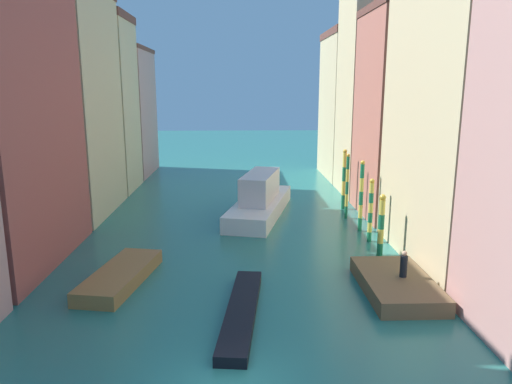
{
  "coord_description": "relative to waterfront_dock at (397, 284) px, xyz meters",
  "views": [
    {
      "loc": [
        0.38,
        -14.51,
        10.08
      ],
      "look_at": [
        1.71,
        24.73,
        1.5
      ],
      "focal_mm": 33.52,
      "sensor_mm": 36.0,
      "label": 1
    }
  ],
  "objects": [
    {
      "name": "motorboat_0",
      "position": [
        -14.2,
        1.65,
        -0.03
      ],
      "size": [
        3.41,
        6.9,
        0.75
      ],
      "color": "olive",
      "rests_on": "ground"
    },
    {
      "name": "mooring_pole_4",
      "position": [
        0.88,
        16.9,
        2.2
      ],
      "size": [
        0.35,
        0.35,
        5.1
      ],
      "color": "#197247",
      "rests_on": "ground"
    },
    {
      "name": "mooring_pole_3",
      "position": [
        0.48,
        13.9,
        2.21
      ],
      "size": [
        0.27,
        0.27,
        5.14
      ],
      "color": "#197247",
      "rests_on": "ground"
    },
    {
      "name": "mooring_pole_1",
      "position": [
        0.77,
        8.06,
        1.79
      ],
      "size": [
        0.33,
        0.33,
        4.29
      ],
      "color": "#197247",
      "rests_on": "ground"
    },
    {
      "name": "person_on_dock",
      "position": [
        0.3,
        0.02,
        1.03
      ],
      "size": [
        0.36,
        0.36,
        1.36
      ],
      "color": "black",
      "rests_on": "waterfront_dock"
    },
    {
      "name": "building_right_4",
      "position": [
        5.43,
        32.43,
        7.76
      ],
      "size": [
        7.07,
        10.54,
        16.29
      ],
      "color": "beige",
      "rests_on": "ground"
    },
    {
      "name": "waterfront_dock",
      "position": [
        0.0,
        0.0,
        0.0
      ],
      "size": [
        3.33,
        6.05,
        0.8
      ],
      "color": "brown",
      "rests_on": "ground"
    },
    {
      "name": "building_left_3",
      "position": [
        -21.88,
        25.79,
        8.14
      ],
      "size": [
        7.07,
        7.3,
        17.04
      ],
      "color": "beige",
      "rests_on": "ground"
    },
    {
      "name": "building_left_2",
      "position": [
        -21.88,
        16.45,
        8.64
      ],
      "size": [
        7.07,
        10.78,
        18.06
      ],
      "color": "beige",
      "rests_on": "ground"
    },
    {
      "name": "building_right_1",
      "position": [
        5.43,
        4.67,
        7.88
      ],
      "size": [
        7.07,
        11.74,
        16.53
      ],
      "color": "beige",
      "rests_on": "ground"
    },
    {
      "name": "ground_plane",
      "position": [
        -8.22,
        16.77,
        -0.4
      ],
      "size": [
        154.0,
        154.0,
        0.0
      ],
      "primitive_type": "plane",
      "color": "#28756B"
    },
    {
      "name": "building_right_2",
      "position": [
        5.43,
        15.09,
        7.72
      ],
      "size": [
        7.07,
        8.29,
        16.22
      ],
      "color": "#C6705B",
      "rests_on": "ground"
    },
    {
      "name": "gondola_black",
      "position": [
        -7.82,
        -2.35,
        -0.16
      ],
      "size": [
        2.16,
        8.49,
        0.47
      ],
      "color": "black",
      "rests_on": "ground"
    },
    {
      "name": "mooring_pole_0",
      "position": [
        0.6,
        5.02,
        1.62
      ],
      "size": [
        0.39,
        0.39,
        3.92
      ],
      "color": "#197247",
      "rests_on": "ground"
    },
    {
      "name": "vaporetto_white",
      "position": [
        -6.24,
        15.26,
        0.86
      ],
      "size": [
        6.08,
        12.5,
        3.43
      ],
      "color": "white",
      "rests_on": "ground"
    },
    {
      "name": "mooring_pole_2",
      "position": [
        0.73,
        10.47,
        2.21
      ],
      "size": [
        0.31,
        0.31,
        5.13
      ],
      "color": "#197247",
      "rests_on": "ground"
    },
    {
      "name": "building_left_4",
      "position": [
        -21.88,
        34.85,
        6.92
      ],
      "size": [
        7.07,
        10.2,
        14.62
      ],
      "color": "tan",
      "rests_on": "ground"
    },
    {
      "name": "building_right_3",
      "position": [
        5.43,
        23.26,
        10.56
      ],
      "size": [
        7.07,
        7.7,
        21.89
      ],
      "color": "beige",
      "rests_on": "ground"
    }
  ]
}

